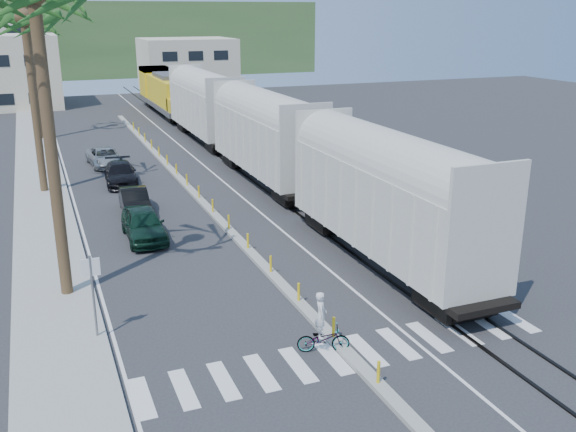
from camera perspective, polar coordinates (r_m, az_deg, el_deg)
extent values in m
plane|color=#28282B|center=(22.65, 2.93, -9.85)|extent=(140.00, 140.00, 0.00)
cube|color=gray|center=(44.42, -21.20, 2.98)|extent=(3.00, 90.00, 0.15)
cube|color=black|center=(49.05, -6.22, 5.34)|extent=(0.12, 100.00, 0.06)
cube|color=black|center=(49.44, -4.61, 5.49)|extent=(0.12, 100.00, 0.06)
cube|color=gray|center=(40.48, -8.95, 2.63)|extent=(0.45, 60.00, 0.15)
cylinder|color=gold|center=(19.32, 8.04, -13.56)|extent=(0.10, 0.10, 0.70)
cylinder|color=gold|center=(21.62, 4.07, -9.81)|extent=(0.10, 0.10, 0.70)
cylinder|color=gold|center=(24.07, 0.95, -6.76)|extent=(0.10, 0.10, 0.70)
cylinder|color=gold|center=(26.64, -1.55, -4.27)|extent=(0.10, 0.10, 0.70)
cylinder|color=gold|center=(29.29, -3.59, -2.22)|extent=(0.10, 0.10, 0.70)
cylinder|color=gold|center=(32.00, -5.29, -0.51)|extent=(0.10, 0.10, 0.70)
cylinder|color=gold|center=(34.75, -6.72, 0.93)|extent=(0.10, 0.10, 0.70)
cylinder|color=gold|center=(37.55, -7.93, 2.16)|extent=(0.10, 0.10, 0.70)
cylinder|color=gold|center=(40.37, -8.98, 3.21)|extent=(0.10, 0.10, 0.70)
cylinder|color=gold|center=(43.22, -9.90, 4.13)|extent=(0.10, 0.10, 0.70)
cylinder|color=gold|center=(46.09, -10.70, 4.93)|extent=(0.10, 0.10, 0.70)
cylinder|color=gold|center=(48.97, -11.41, 5.64)|extent=(0.10, 0.10, 0.70)
cylinder|color=gold|center=(51.87, -12.04, 6.26)|extent=(0.10, 0.10, 0.70)
cylinder|color=gold|center=(54.78, -12.61, 6.82)|extent=(0.10, 0.10, 0.70)
cylinder|color=gold|center=(57.69, -13.12, 7.33)|extent=(0.10, 0.10, 0.70)
cylinder|color=gold|center=(60.62, -13.58, 7.78)|extent=(0.10, 0.10, 0.70)
cube|color=silver|center=(21.07, 5.25, -12.15)|extent=(14.00, 2.20, 0.01)
cube|color=silver|center=(44.47, -19.01, 3.14)|extent=(0.12, 90.00, 0.01)
cube|color=silver|center=(45.78, -7.34, 4.37)|extent=(0.12, 90.00, 0.01)
cube|color=#B8B5A8|center=(27.39, 8.75, 1.03)|extent=(3.00, 12.88, 3.40)
cylinder|color=#B8B5A8|center=(26.96, 8.92, 4.49)|extent=(2.90, 12.58, 2.90)
cube|color=black|center=(28.10, 8.54, -3.27)|extent=(2.60, 12.88, 1.00)
cube|color=#B8B5A8|center=(40.64, -2.00, 6.70)|extent=(3.00, 12.88, 3.40)
cylinder|color=#B8B5A8|center=(40.34, -2.02, 9.07)|extent=(2.90, 12.58, 2.90)
cube|color=black|center=(41.11, -1.97, 3.69)|extent=(2.60, 12.88, 1.00)
cube|color=#B8B5A8|center=(54.79, -7.42, 9.44)|extent=(3.00, 12.88, 3.40)
cylinder|color=#B8B5A8|center=(54.57, -7.50, 11.20)|extent=(2.90, 12.58, 2.90)
cube|color=black|center=(55.15, -7.33, 7.18)|extent=(2.60, 12.88, 1.00)
cube|color=#4C4C4F|center=(70.48, -10.73, 9.76)|extent=(3.00, 17.00, 0.50)
cube|color=gold|center=(69.31, -10.63, 10.92)|extent=(2.70, 12.24, 2.60)
cube|color=gold|center=(75.90, -11.70, 11.66)|extent=(3.00, 3.74, 3.20)
cube|color=black|center=(70.56, -10.70, 9.27)|extent=(2.60, 13.60, 0.90)
cylinder|color=brown|center=(24.70, -20.25, 5.01)|extent=(0.44, 0.44, 11.00)
cylinder|color=brown|center=(40.56, -21.58, 8.76)|extent=(0.44, 0.44, 10.00)
sphere|color=#1E4F18|center=(40.18, -22.44, 16.00)|extent=(3.20, 3.20, 3.20)
cylinder|color=brown|center=(58.36, -21.76, 12.12)|extent=(0.44, 0.44, 12.00)
cylinder|color=slate|center=(22.13, -16.89, -7.03)|extent=(0.08, 0.08, 3.00)
cube|color=silver|center=(21.70, -17.15, -4.39)|extent=(0.60, 0.04, 0.60)
cube|color=#C2B79A|center=(80.48, -24.04, 11.64)|extent=(12.00, 10.00, 8.00)
cube|color=#C2B79A|center=(90.81, -8.94, 13.13)|extent=(12.00, 10.00, 7.00)
cube|color=#385628|center=(118.57, -18.31, 14.73)|extent=(80.00, 20.00, 12.00)
imported|color=black|center=(31.47, -12.71, -0.70)|extent=(1.85, 4.48, 1.52)
imported|color=black|center=(35.74, -13.48, 1.30)|extent=(1.73, 4.14, 1.33)
imported|color=black|center=(42.02, -14.66, 3.67)|extent=(2.52, 4.93, 1.36)
imported|color=#9FA2A4|center=(47.36, -15.95, 5.06)|extent=(2.77, 4.87, 1.27)
imported|color=#9EA0A5|center=(20.99, 3.16, -10.86)|extent=(1.64, 2.06, 0.89)
imported|color=silver|center=(20.54, 2.94, -8.76)|extent=(0.79, 0.72, 1.55)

